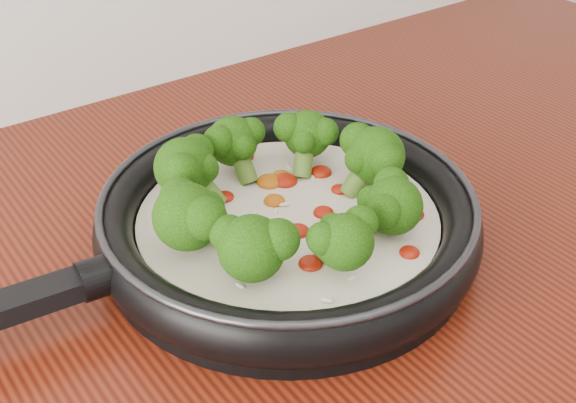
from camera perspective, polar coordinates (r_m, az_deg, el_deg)
skillet at (r=0.66m, az=-0.35°, el=-1.15°), size 0.54×0.37×0.10m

